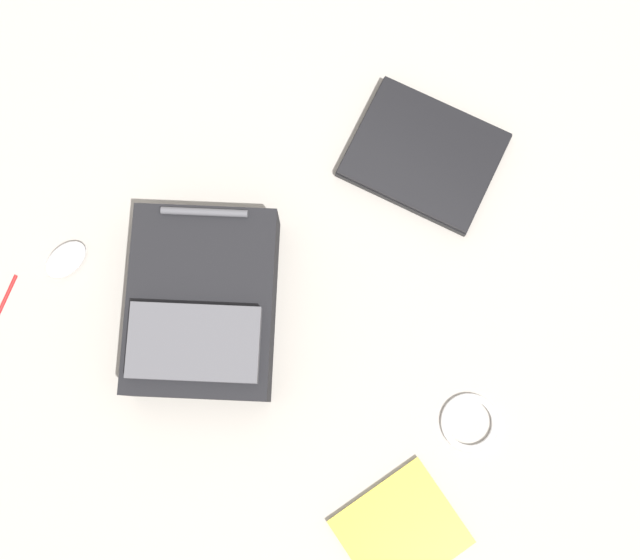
% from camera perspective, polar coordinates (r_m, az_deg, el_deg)
% --- Properties ---
extents(ground_plane, '(3.88, 3.88, 0.00)m').
position_cam_1_polar(ground_plane, '(1.69, 1.29, -0.27)').
color(ground_plane, gray).
extents(backpack, '(0.49, 0.51, 0.17)m').
position_cam_1_polar(backpack, '(1.63, -9.00, -2.05)').
color(backpack, black).
rests_on(backpack, ground_plane).
extents(laptop, '(0.39, 0.34, 0.03)m').
position_cam_1_polar(laptop, '(1.77, 8.01, 9.51)').
color(laptop, black).
rests_on(laptop, ground_plane).
extents(book_manual, '(0.27, 0.29, 0.01)m').
position_cam_1_polar(book_manual, '(1.69, 6.25, -18.70)').
color(book_manual, silver).
rests_on(book_manual, ground_plane).
extents(computer_mouse, '(0.08, 0.11, 0.04)m').
position_cam_1_polar(computer_mouse, '(1.78, -19.00, 1.51)').
color(computer_mouse, silver).
rests_on(computer_mouse, ground_plane).
extents(cable_coil, '(0.13, 0.13, 0.01)m').
position_cam_1_polar(cable_coil, '(1.69, 11.43, -10.69)').
color(cable_coil, silver).
rests_on(cable_coil, ground_plane).
extents(pen_black, '(0.05, 0.13, 0.01)m').
position_cam_1_polar(pen_black, '(1.83, -23.22, -1.52)').
color(pen_black, red).
rests_on(pen_black, ground_plane).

